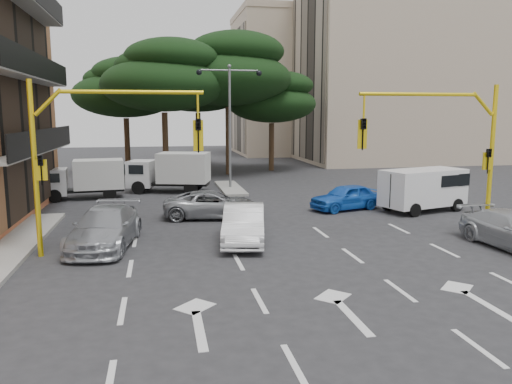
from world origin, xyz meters
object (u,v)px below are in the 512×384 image
Objects in this scene: box_truck_b at (170,172)px; car_silver_cross_a at (213,205)px; car_white_hatch at (244,224)px; car_silver_wagon at (105,228)px; box_truck_a at (84,179)px; street_lamp_center at (230,105)px; signal_mast_left at (89,143)px; signal_mast_right at (452,139)px; car_blue_compact at (346,197)px; van_white at (423,190)px.

car_silver_cross_a is at bearing -152.02° from box_truck_b.
car_silver_wagon is at bearing -172.82° from car_white_hatch.
car_silver_wagon is 1.09× the size of car_silver_cross_a.
car_silver_wagon is at bearing -174.76° from box_truck_a.
car_white_hatch is 0.95× the size of box_truck_a.
street_lamp_center reaches higher than car_white_hatch.
car_silver_cross_a is (-0.67, 4.73, -0.08)m from car_white_hatch.
signal_mast_left reaches higher than box_truck_b.
signal_mast_right is 1.19× the size of box_truck_b.
car_white_hatch is 0.87× the size of car_silver_wagon.
signal_mast_right reaches higher than box_truck_a.
street_lamp_center is 10.50m from car_blue_compact.
signal_mast_left is 7.80m from car_silver_cross_a.
car_silver_wagon is at bearing -82.65° from car_blue_compact.
car_white_hatch is at bearing -153.40° from box_truck_a.
signal_mast_right is at bearing 0.00° from signal_mast_left.
signal_mast_left is 6.30m from car_white_hatch.
box_truck_a reaches higher than car_silver_cross_a.
car_white_hatch reaches higher than car_silver_cross_a.
signal_mast_right is 13.72m from car_silver_wagon.
car_silver_cross_a is (-2.06, -8.74, -4.79)m from street_lamp_center.
box_truck_a reaches higher than car_silver_wagon.
van_white is at bearing 34.83° from car_white_hatch.
car_blue_compact is 0.77× the size of car_silver_wagon.
car_silver_cross_a is at bearing 108.94° from car_white_hatch.
street_lamp_center reaches higher than car_blue_compact.
car_silver_wagon is 1.16× the size of van_white.
car_white_hatch is 13.62m from box_truck_a.
box_truck_b is at bearing 77.80° from signal_mast_left.
car_blue_compact is (6.24, 5.47, -0.06)m from car_white_hatch.
signal_mast_left is 1.56× the size of car_blue_compact.
signal_mast_left is 1.39× the size of van_white.
signal_mast_right is 1.20× the size of car_silver_wagon.
box_truck_b is at bearing -147.67° from car_blue_compact.
car_blue_compact is 3.83m from van_white.
car_silver_wagon is at bearing -91.32° from van_white.
street_lamp_center reaches higher than signal_mast_right.
van_white is at bearing 17.87° from signal_mast_left.
car_silver_wagon is (-6.52, -13.14, -4.70)m from street_lamp_center.
box_truck_b is at bearing 21.14° from car_silver_cross_a.
car_silver_cross_a is 1.06× the size of van_white.
box_truck_a is (-17.26, 7.04, 0.05)m from van_white.
car_silver_wagon is at bearing 71.65° from signal_mast_left.
box_truck_b is (-8.73, 7.50, 0.59)m from car_blue_compact.
signal_mast_left is at bearing -176.91° from box_truck_a.
car_blue_compact is 6.95m from car_silver_cross_a.
street_lamp_center is at bearing -165.79° from car_blue_compact.
signal_mast_left is 3.29m from car_silver_wagon.
signal_mast_right reaches higher than car_white_hatch.
car_silver_cross_a is 9.49m from box_truck_a.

